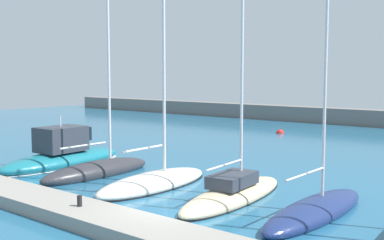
% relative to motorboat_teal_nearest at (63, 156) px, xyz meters
% --- Properties ---
extents(ground_plane, '(120.00, 120.00, 0.00)m').
position_rel_motorboat_teal_nearest_xyz_m(ground_plane, '(12.88, -4.46, -0.60)').
color(ground_plane, '#236084').
extents(dock_pier, '(33.13, 2.26, 0.55)m').
position_rel_motorboat_teal_nearest_xyz_m(dock_pier, '(12.88, -6.57, -0.33)').
color(dock_pier, gray).
rests_on(dock_pier, ground_plane).
extents(motorboat_teal_nearest, '(3.37, 9.27, 3.52)m').
position_rel_motorboat_teal_nearest_xyz_m(motorboat_teal_nearest, '(0.00, 0.00, 0.00)').
color(motorboat_teal_nearest, '#19707F').
rests_on(motorboat_teal_nearest, ground_plane).
extents(sailboat_charcoal_second, '(1.99, 7.55, 13.55)m').
position_rel_motorboat_teal_nearest_xyz_m(sailboat_charcoal_second, '(4.16, -0.63, -0.25)').
color(sailboat_charcoal_second, '#2D2D33').
rests_on(sailboat_charcoal_second, ground_plane).
extents(sailboat_ivory_third, '(2.82, 7.87, 13.45)m').
position_rel_motorboat_teal_nearest_xyz_m(sailboat_ivory_third, '(8.53, -0.56, -0.34)').
color(sailboat_ivory_third, silver).
rests_on(sailboat_ivory_third, ground_plane).
extents(sailboat_sand_fourth, '(2.92, 8.67, 16.28)m').
position_rel_motorboat_teal_nearest_xyz_m(sailboat_sand_fourth, '(13.15, -0.03, -0.29)').
color(sailboat_sand_fourth, beige).
rests_on(sailboat_sand_fourth, ground_plane).
extents(sailboat_navy_fifth, '(2.07, 8.07, 16.59)m').
position_rel_motorboat_teal_nearest_xyz_m(sailboat_navy_fifth, '(17.28, -0.13, -0.28)').
color(sailboat_navy_fifth, navy).
rests_on(sailboat_navy_fifth, ground_plane).
extents(mooring_buoy_red, '(0.78, 0.78, 0.78)m').
position_rel_motorboat_teal_nearest_xyz_m(mooring_buoy_red, '(2.91, 23.50, -0.60)').
color(mooring_buoy_red, red).
rests_on(mooring_buoy_red, ground_plane).
extents(dock_bollard, '(0.20, 0.20, 0.44)m').
position_rel_motorboat_teal_nearest_xyz_m(dock_bollard, '(10.12, -6.57, 0.17)').
color(dock_bollard, black).
rests_on(dock_bollard, dock_pier).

